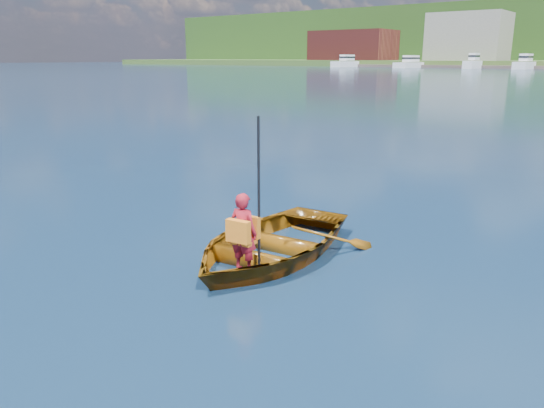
{
  "coord_description": "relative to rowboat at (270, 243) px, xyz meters",
  "views": [
    {
      "loc": [
        5.26,
        -6.83,
        2.89
      ],
      "look_at": [
        0.72,
        -0.88,
        0.82
      ],
      "focal_mm": 35.0,
      "sensor_mm": 36.0,
      "label": 1
    }
  ],
  "objects": [
    {
      "name": "ground",
      "position": [
        -0.68,
        0.88,
        -0.2
      ],
      "size": [
        600.0,
        600.0,
        0.0
      ],
      "color": "#111E42",
      "rests_on": "ground"
    },
    {
      "name": "child_paddler",
      "position": [
        0.24,
        -0.88,
        0.45
      ],
      "size": [
        0.42,
        0.37,
        2.08
      ],
      "color": "maroon",
      "rests_on": "ground"
    },
    {
      "name": "rowboat",
      "position": [
        0.0,
        0.0,
        0.0
      ],
      "size": [
        2.77,
        3.65,
        0.71
      ],
      "color": "brown",
      "rests_on": "ground"
    }
  ]
}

